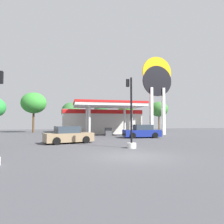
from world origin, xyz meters
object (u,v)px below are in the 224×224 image
Objects in this scene: tree_1 at (34,103)px; traffic_signal_1 at (131,127)px; car_0 at (69,135)px; car_1 at (142,132)px; tree_3 at (101,111)px; tree_2 at (71,112)px; station_pole_sign at (157,85)px; tree_4 at (126,109)px; tree_5 at (159,109)px.

traffic_signal_1 is at bearing -67.35° from tree_1.
traffic_signal_1 reaches higher than car_0.
car_1 is 0.78× the size of tree_3.
traffic_signal_1 is 0.71× the size of tree_1.
tree_2 is at bearing 88.10° from car_0.
station_pole_sign is 2.08× the size of tree_2.
car_0 is at bearing -73.66° from tree_1.
tree_4 is at bearing 60.64° from car_0.
tree_1 is (-5.97, 20.37, 4.69)m from car_0.
car_1 is at bearing -131.91° from station_pole_sign.
station_pole_sign is at bearing -29.64° from tree_1.
station_pole_sign is at bearing -61.19° from tree_3.
station_pole_sign is 9.54m from car_1.
car_1 is 0.76× the size of tree_4.
tree_4 reaches higher than car_0.
tree_1 is 17.87m from tree_4.
car_0 is 9.86m from car_1.
tree_1 is 1.16× the size of tree_5.
car_0 is 22.63m from tree_3.
tree_1 reaches higher than car_0.
tree_3 is 5.18m from tree_4.
car_1 is at bearing 64.15° from traffic_signal_1.
station_pole_sign is at bearing -83.24° from tree_4.
tree_5 is (10.65, 17.17, 3.96)m from car_1.
tree_5 is at bearing 63.08° from station_pole_sign.
car_1 is 18.83m from tree_2.
tree_2 is at bearing 136.87° from station_pole_sign.
tree_3 is (-2.09, 16.85, 3.49)m from car_1.
tree_1 is at bearing 132.88° from car_1.
station_pole_sign is 2.04× the size of tree_3.
car_0 is at bearing -153.01° from car_1.
car_0 is at bearing -107.44° from tree_3.
traffic_signal_1 is 30.35m from tree_5.
tree_5 is at bearing 4.26° from tree_4.
tree_4 is 0.95× the size of tree_5.
tree_4 is at bearing -0.53° from tree_2.
car_1 reaches higher than car_0.
tree_1 reaches higher than tree_2.
car_0 is 6.39m from traffic_signal_1.
car_1 is 0.79× the size of tree_2.
traffic_signal_1 is 26.10m from tree_2.
tree_2 is 11.18m from tree_4.
tree_3 reaches higher than car_0.
station_pole_sign is 22.21m from tree_1.
tree_1 is (-10.39, 24.91, 3.86)m from traffic_signal_1.
car_1 is (-4.45, -4.96, -6.82)m from station_pole_sign.
car_0 is at bearing -131.93° from tree_5.
traffic_signal_1 is 0.91× the size of tree_2.
tree_5 is at bearing 48.07° from car_0.
station_pole_sign reaches higher than tree_3.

